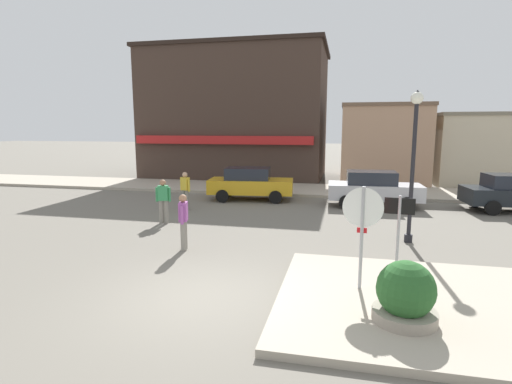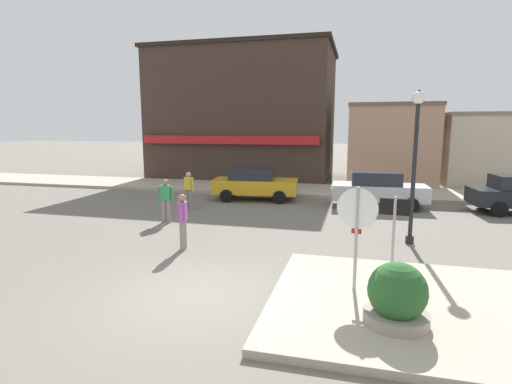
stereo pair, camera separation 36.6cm
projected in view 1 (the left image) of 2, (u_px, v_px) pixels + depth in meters
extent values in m
plane|color=#6B665B|center=(204.00, 298.00, 8.23)|extent=(160.00, 160.00, 0.00)
cube|color=#A89E8C|center=(445.00, 306.00, 7.67)|extent=(6.40, 4.80, 0.15)
cube|color=#A89E8C|center=(293.00, 189.00, 22.04)|extent=(80.00, 4.00, 0.15)
cylinder|color=#9E9EA3|center=(361.00, 242.00, 8.19)|extent=(0.07, 0.07, 2.30)
cylinder|color=red|center=(363.00, 207.00, 8.09)|extent=(0.76, 0.09, 0.76)
cylinder|color=white|center=(363.00, 207.00, 8.08)|extent=(0.82, 0.09, 0.82)
cube|color=red|center=(362.00, 230.00, 8.16)|extent=(0.20, 0.03, 0.11)
cylinder|color=#9E9EA3|center=(397.00, 245.00, 8.28)|extent=(0.06, 0.06, 2.10)
cube|color=black|center=(400.00, 206.00, 8.16)|extent=(0.60, 0.07, 0.34)
cube|color=white|center=(400.00, 206.00, 8.17)|extent=(0.54, 0.06, 0.29)
cube|color=black|center=(400.00, 206.00, 8.17)|extent=(0.34, 0.04, 0.08)
cylinder|color=gray|center=(404.00, 319.00, 6.94)|extent=(1.10, 1.10, 0.35)
sphere|color=#285B28|center=(406.00, 289.00, 6.85)|extent=(1.00, 1.00, 1.00)
cylinder|color=black|center=(412.00, 174.00, 11.88)|extent=(0.12, 0.12, 4.20)
cylinder|color=black|center=(408.00, 238.00, 12.19)|extent=(0.24, 0.24, 0.24)
sphere|color=white|center=(417.00, 98.00, 11.52)|extent=(0.36, 0.36, 0.36)
cone|color=black|center=(417.00, 93.00, 11.50)|extent=(0.32, 0.32, 0.18)
cube|color=gold|center=(251.00, 186.00, 19.21)|extent=(4.16, 2.11, 0.66)
cube|color=#1E232D|center=(248.00, 173.00, 19.13)|extent=(2.21, 1.60, 0.56)
cylinder|color=black|center=(278.00, 191.00, 19.96)|extent=(0.62, 0.24, 0.60)
cylinder|color=black|center=(275.00, 197.00, 18.29)|extent=(0.62, 0.24, 0.60)
cylinder|color=black|center=(229.00, 190.00, 20.24)|extent=(0.62, 0.24, 0.60)
cylinder|color=black|center=(222.00, 196.00, 18.58)|extent=(0.62, 0.24, 0.60)
cube|color=#B7B7BC|center=(374.00, 191.00, 17.64)|extent=(4.06, 1.86, 0.66)
cube|color=#1E232D|center=(371.00, 178.00, 17.57)|extent=(2.13, 1.47, 0.56)
cylinder|color=black|center=(400.00, 197.00, 18.30)|extent=(0.61, 0.20, 0.60)
cylinder|color=black|center=(407.00, 204.00, 16.65)|extent=(0.61, 0.20, 0.60)
cylinder|color=black|center=(345.00, 195.00, 18.75)|extent=(0.61, 0.20, 0.60)
cylinder|color=black|center=(346.00, 202.00, 17.10)|extent=(0.61, 0.20, 0.60)
cylinder|color=black|center=(475.00, 200.00, 17.51)|extent=(0.62, 0.24, 0.60)
cylinder|color=black|center=(493.00, 208.00, 15.85)|extent=(0.62, 0.24, 0.60)
cylinder|color=gray|center=(187.00, 200.00, 16.88)|extent=(0.16, 0.16, 0.85)
cylinder|color=gray|center=(184.00, 200.00, 16.98)|extent=(0.16, 0.16, 0.85)
cube|color=gold|center=(185.00, 184.00, 16.82)|extent=(0.42, 0.35, 0.54)
sphere|color=tan|center=(185.00, 175.00, 16.76)|extent=(0.22, 0.22, 0.22)
cylinder|color=gold|center=(189.00, 185.00, 16.69)|extent=(0.12, 0.12, 0.52)
cylinder|color=gold|center=(181.00, 184.00, 16.96)|extent=(0.12, 0.12, 0.52)
cylinder|color=gray|center=(184.00, 235.00, 11.47)|extent=(0.16, 0.16, 0.85)
cylinder|color=gray|center=(183.00, 236.00, 11.29)|extent=(0.16, 0.16, 0.85)
cube|color=#994C99|center=(183.00, 212.00, 11.27)|extent=(0.30, 0.40, 0.54)
sphere|color=#9E7051|center=(183.00, 198.00, 11.20)|extent=(0.22, 0.22, 0.22)
cylinder|color=#994C99|center=(185.00, 212.00, 11.50)|extent=(0.11, 0.11, 0.52)
cylinder|color=#994C99|center=(182.00, 215.00, 11.05)|extent=(0.11, 0.11, 0.52)
cylinder|color=gray|center=(161.00, 212.00, 14.54)|extent=(0.16, 0.16, 0.85)
cylinder|color=gray|center=(166.00, 212.00, 14.54)|extent=(0.16, 0.16, 0.85)
cube|color=#338C51|center=(163.00, 193.00, 14.43)|extent=(0.40, 0.29, 0.54)
sphere|color=#9E7051|center=(163.00, 183.00, 14.37)|extent=(0.22, 0.22, 0.22)
cylinder|color=#338C51|center=(157.00, 194.00, 14.44)|extent=(0.11, 0.11, 0.52)
cylinder|color=#338C51|center=(169.00, 194.00, 14.44)|extent=(0.11, 0.11, 0.52)
cube|color=#3D2D26|center=(238.00, 116.00, 28.04)|extent=(11.83, 7.75, 8.47)
cube|color=#B21E1E|center=(221.00, 140.00, 24.42)|extent=(11.24, 0.40, 0.50)
cube|color=black|center=(238.00, 52.00, 27.34)|extent=(12.19, 7.98, 0.24)
cube|color=tan|center=(382.00, 145.00, 25.30)|extent=(5.01, 5.97, 4.65)
cube|color=brown|center=(384.00, 106.00, 24.90)|extent=(5.11, 6.09, 0.20)
cube|color=beige|center=(479.00, 150.00, 24.65)|extent=(5.59, 5.81, 4.11)
cube|color=gray|center=(482.00, 115.00, 24.30)|extent=(5.70, 5.93, 0.20)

